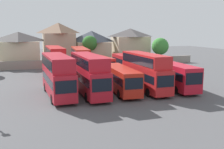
# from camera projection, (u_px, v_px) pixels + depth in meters

# --- Properties ---
(ground) EXTENTS (140.00, 140.00, 0.00)m
(ground) POSITION_uv_depth(u_px,v_px,m) (89.00, 72.00, 51.96)
(ground) COLOR #4C4C4F
(depot_boundary_wall) EXTENTS (56.00, 0.50, 1.80)m
(depot_boundary_wall) POSITION_uv_depth(u_px,v_px,m) (81.00, 63.00, 58.78)
(depot_boundary_wall) COLOR gray
(depot_boundary_wall) RESTS_ON ground
(bus_1) EXTENTS (3.09, 10.83, 5.08)m
(bus_1) POSITION_uv_depth(u_px,v_px,m) (58.00, 73.00, 32.42)
(bus_1) COLOR #AF1825
(bus_1) RESTS_ON ground
(bus_2) EXTENTS (2.75, 11.31, 5.05)m
(bus_2) POSITION_uv_depth(u_px,v_px,m) (89.00, 72.00, 33.34)
(bus_2) COLOR red
(bus_2) RESTS_ON ground
(bus_3) EXTENTS (2.95, 10.55, 3.27)m
(bus_3) POSITION_uv_depth(u_px,v_px,m) (121.00, 78.00, 34.68)
(bus_3) COLOR red
(bus_3) RESTS_ON ground
(bus_4) EXTENTS (2.70, 10.97, 5.01)m
(bus_4) POSITION_uv_depth(u_px,v_px,m) (145.00, 70.00, 35.65)
(bus_4) COLOR red
(bus_4) RESTS_ON ground
(bus_5) EXTENTS (3.03, 10.84, 3.56)m
(bus_5) POSITION_uv_depth(u_px,v_px,m) (173.00, 74.00, 36.85)
(bus_5) COLOR red
(bus_5) RESTS_ON ground
(bus_6) EXTENTS (2.71, 11.16, 5.15)m
(bus_6) POSITION_uv_depth(u_px,v_px,m) (55.00, 60.00, 47.36)
(bus_6) COLOR red
(bus_6) RESTS_ON ground
(bus_7) EXTENTS (3.41, 12.05, 4.88)m
(bus_7) POSITION_uv_depth(u_px,v_px,m) (80.00, 59.00, 48.75)
(bus_7) COLOR red
(bus_7) RESTS_ON ground
(bus_8) EXTENTS (3.50, 11.55, 3.27)m
(bus_8) POSITION_uv_depth(u_px,v_px,m) (98.00, 63.00, 49.97)
(bus_8) COLOR red
(bus_8) RESTS_ON ground
(bus_9) EXTENTS (2.75, 10.86, 3.28)m
(bus_9) POSITION_uv_depth(u_px,v_px,m) (127.00, 63.00, 50.97)
(bus_9) COLOR red
(bus_9) RESTS_ON ground
(house_terrace_left) EXTENTS (9.20, 6.37, 7.75)m
(house_terrace_left) POSITION_uv_depth(u_px,v_px,m) (19.00, 49.00, 59.43)
(house_terrace_left) COLOR beige
(house_terrace_left) RESTS_ON ground
(house_terrace_centre) EXTENTS (7.53, 7.39, 9.86)m
(house_terrace_centre) POSITION_uv_depth(u_px,v_px,m) (59.00, 43.00, 63.52)
(house_terrace_centre) COLOR tan
(house_terrace_centre) RESTS_ON ground
(house_terrace_right) EXTENTS (8.56, 7.50, 7.95)m
(house_terrace_right) POSITION_uv_depth(u_px,v_px,m) (92.00, 47.00, 65.48)
(house_terrace_right) COLOR #C6B293
(house_terrace_right) RESTS_ON ground
(house_terrace_far_right) EXTENTS (8.89, 6.86, 8.53)m
(house_terrace_far_right) POSITION_uv_depth(u_px,v_px,m) (130.00, 45.00, 67.56)
(house_terrace_far_right) COLOR #C6B293
(house_terrace_far_right) RESTS_ON ground
(tree_behind_wall) EXTENTS (3.96, 3.96, 6.35)m
(tree_behind_wall) POSITION_uv_depth(u_px,v_px,m) (160.00, 46.00, 61.86)
(tree_behind_wall) COLOR brown
(tree_behind_wall) RESTS_ON ground
(tree_right_of_lot) EXTENTS (3.49, 3.49, 6.86)m
(tree_right_of_lot) POSITION_uv_depth(u_px,v_px,m) (90.00, 44.00, 61.21)
(tree_right_of_lot) COLOR brown
(tree_right_of_lot) RESTS_ON ground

